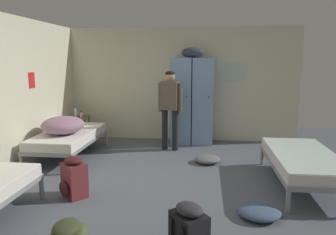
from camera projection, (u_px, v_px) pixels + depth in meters
The scene contains 14 objects.
ground_plane at pixel (166, 184), 4.77m from camera, with size 8.90×8.90×0.00m, color #565B66.
room_backdrop at pixel (104, 90), 6.02m from camera, with size 5.17×5.62×2.52m.
locker_bank at pixel (192, 99), 7.01m from camera, with size 0.90×0.55×2.07m.
shelf_unit at pixel (80, 126), 7.23m from camera, with size 0.38×0.30×0.57m.
bed_left_rear at pixel (69, 137), 6.07m from camera, with size 0.90×1.90×0.49m.
bed_right at pixel (304, 160), 4.65m from camera, with size 0.90×1.90×0.49m.
bedding_heap at pixel (63, 125), 5.85m from camera, with size 0.75×0.82×0.31m.
person_traveler at pixel (170, 103), 6.45m from camera, with size 0.49×0.28×1.59m.
water_bottle at pixel (76, 112), 7.20m from camera, with size 0.07×0.07×0.23m.
lotion_bottle at pixel (81, 114), 7.13m from camera, with size 0.06×0.06×0.13m.
backpack_black at pixel (190, 234), 2.91m from camera, with size 0.42×0.41×0.55m.
backpack_maroon at pixel (74, 178), 4.29m from camera, with size 0.42×0.42×0.55m.
clothes_pile_denim at pixel (259, 212), 3.76m from camera, with size 0.49×0.46×0.13m.
clothes_pile_grey at pixel (207, 159), 5.75m from camera, with size 0.45×0.43×0.14m.
Camera 1 is at (0.55, -4.49, 1.80)m, focal length 34.66 mm.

